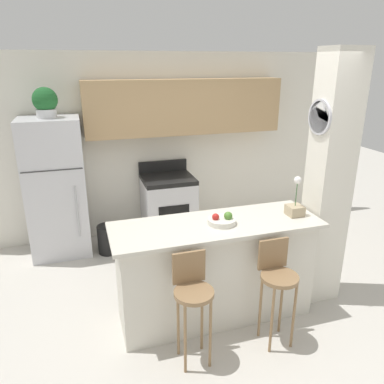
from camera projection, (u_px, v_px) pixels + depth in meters
ground_plane at (214, 314)px, 3.79m from camera, size 14.00×14.00×0.00m
wall_back at (171, 130)px, 5.25m from camera, size 5.60×0.38×2.55m
pillar_right at (329, 182)px, 3.72m from camera, size 0.38×0.33×2.55m
counter_bar at (215, 270)px, 3.62m from camera, size 1.97×0.67×1.00m
refrigerator at (56, 188)px, 4.75m from camera, size 0.73×0.64×1.78m
stove_range at (168, 207)px, 5.31m from camera, size 0.70×0.64×1.07m
bar_stool_left at (193, 294)px, 3.03m from camera, size 0.33×0.33×0.97m
bar_stool_right at (277, 278)px, 3.25m from camera, size 0.33×0.33×0.97m
potted_plant_on_fridge at (45, 102)px, 4.40m from camera, size 0.29×0.29×0.36m
orchid_vase at (295, 206)px, 3.61m from camera, size 0.15×0.15×0.39m
fruit_bowl at (222, 220)px, 3.44m from camera, size 0.26×0.26×0.12m
trash_bin at (108, 239)px, 4.96m from camera, size 0.28×0.28×0.38m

